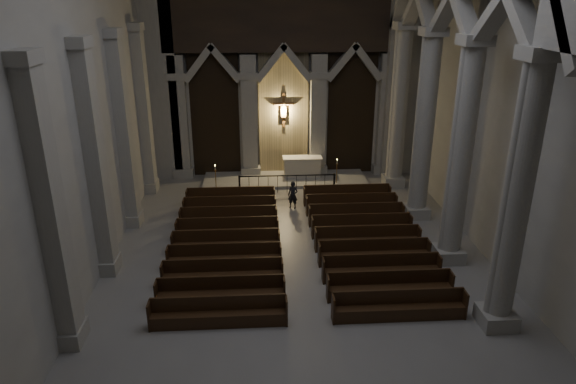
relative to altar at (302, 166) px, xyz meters
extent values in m
plane|color=gray|center=(-0.93, -10.83, -0.68)|extent=(24.00, 24.00, 0.00)
cube|color=#A9A69E|center=(-0.93, 1.17, 5.32)|extent=(14.00, 0.10, 12.00)
cube|color=#A9A69E|center=(-7.93, -10.83, 5.32)|extent=(0.10, 24.00, 12.00)
cube|color=#A9A69E|center=(6.07, -10.83, 5.32)|extent=(0.10, 24.00, 12.00)
cube|color=#A29F97|center=(-6.33, 0.67, 2.52)|extent=(0.80, 0.50, 6.40)
cube|color=#A29F97|center=(-6.33, 0.67, -0.43)|extent=(1.05, 0.70, 0.50)
cube|color=#A29F97|center=(-6.33, 0.67, 4.67)|extent=(1.00, 0.65, 0.35)
cube|color=#A29F97|center=(-2.73, 0.67, 2.52)|extent=(0.80, 0.50, 6.40)
cube|color=#A29F97|center=(-2.73, 0.67, -0.43)|extent=(1.05, 0.70, 0.50)
cube|color=#A29F97|center=(-2.73, 0.67, 4.67)|extent=(1.00, 0.65, 0.35)
cube|color=#A29F97|center=(0.87, 0.67, 2.52)|extent=(0.80, 0.50, 6.40)
cube|color=#A29F97|center=(0.87, 0.67, -0.43)|extent=(1.05, 0.70, 0.50)
cube|color=#A29F97|center=(0.87, 0.67, 4.67)|extent=(1.00, 0.65, 0.35)
cube|color=#A29F97|center=(4.47, 0.67, 2.52)|extent=(0.80, 0.50, 6.40)
cube|color=#A29F97|center=(4.47, 0.67, -0.43)|extent=(1.05, 0.70, 0.50)
cube|color=#A29F97|center=(4.47, 0.67, 4.67)|extent=(1.00, 0.65, 0.35)
cube|color=black|center=(-4.53, 1.02, 2.82)|extent=(2.60, 0.15, 7.00)
cube|color=#94845F|center=(-0.93, 1.02, 2.82)|extent=(2.60, 0.15, 7.00)
cube|color=black|center=(2.67, 1.02, 2.82)|extent=(2.60, 0.15, 7.00)
cube|color=black|center=(-0.93, 0.67, 7.32)|extent=(12.00, 0.50, 3.00)
cube|color=#A29F97|center=(-7.13, 0.67, 3.82)|extent=(1.60, 0.50, 9.00)
cube|color=#A29F97|center=(5.27, 0.67, 3.82)|extent=(1.60, 0.50, 9.00)
plane|color=#FFE472|center=(-0.93, 0.99, 2.82)|extent=(1.50, 0.00, 1.50)
cube|color=brown|center=(-0.93, 0.90, 2.82)|extent=(0.13, 0.08, 1.80)
cube|color=brown|center=(-0.93, 0.90, 3.17)|extent=(1.10, 0.08, 0.13)
cube|color=#A37E5F|center=(-0.93, 0.84, 2.77)|extent=(0.26, 0.10, 0.60)
sphere|color=#A37E5F|center=(-0.93, 0.84, 3.17)|extent=(0.17, 0.17, 0.17)
cylinder|color=#A37E5F|center=(-1.19, 0.84, 3.14)|extent=(0.45, 0.08, 0.08)
cylinder|color=#A37E5F|center=(-0.67, 0.84, 3.14)|extent=(0.45, 0.08, 0.08)
cube|color=#A29F97|center=(4.57, -1.33, -0.43)|extent=(1.00, 1.00, 0.50)
cylinder|color=#A29F97|center=(4.57, -1.33, 3.32)|extent=(0.70, 0.70, 7.50)
cube|color=#A29F97|center=(4.57, -1.33, 7.17)|extent=(0.95, 0.95, 0.35)
cube|color=#A29F97|center=(4.57, -5.33, -0.43)|extent=(1.00, 1.00, 0.50)
cylinder|color=#A29F97|center=(4.57, -5.33, 3.32)|extent=(0.70, 0.70, 7.50)
cube|color=#A29F97|center=(4.57, -5.33, 7.17)|extent=(0.95, 0.95, 0.35)
cube|color=#A29F97|center=(4.57, -9.33, -0.43)|extent=(1.00, 1.00, 0.50)
cylinder|color=#A29F97|center=(4.57, -9.33, 3.32)|extent=(0.70, 0.70, 7.50)
cube|color=#A29F97|center=(4.57, -9.33, 7.17)|extent=(0.95, 0.95, 0.35)
cube|color=#A29F97|center=(4.57, -13.33, -0.43)|extent=(1.00, 1.00, 0.50)
cylinder|color=#A29F97|center=(4.57, -13.33, 3.32)|extent=(0.70, 0.70, 7.50)
cube|color=#A29F97|center=(4.57, -13.33, 7.17)|extent=(0.95, 0.95, 0.35)
cube|color=#A29F97|center=(4.57, 0.57, 3.92)|extent=(0.55, 1.20, 9.20)
cube|color=#A29F97|center=(-7.68, -1.33, -0.43)|extent=(0.60, 1.00, 0.50)
cube|color=#A29F97|center=(-7.68, -1.33, 3.32)|extent=(0.50, 0.80, 7.50)
cube|color=#A29F97|center=(-7.68, -1.33, 7.17)|extent=(0.60, 1.00, 0.35)
cube|color=#A29F97|center=(-7.68, -5.33, -0.43)|extent=(0.60, 1.00, 0.50)
cube|color=#A29F97|center=(-7.68, -5.33, 3.32)|extent=(0.50, 0.80, 7.50)
cube|color=#A29F97|center=(-7.68, -5.33, 7.17)|extent=(0.60, 1.00, 0.35)
cube|color=#A29F97|center=(-7.68, -9.33, -0.43)|extent=(0.60, 1.00, 0.50)
cube|color=#A29F97|center=(-7.68, -9.33, 3.32)|extent=(0.50, 0.80, 7.50)
cube|color=#A29F97|center=(-7.68, -9.33, 7.17)|extent=(0.60, 1.00, 0.35)
cube|color=#A29F97|center=(-7.68, -13.33, -0.43)|extent=(0.60, 1.00, 0.50)
cube|color=#A29F97|center=(-7.68, -13.33, 3.32)|extent=(0.50, 0.80, 7.50)
cube|color=#A29F97|center=(-7.68, -13.33, 7.17)|extent=(0.60, 1.00, 0.35)
cube|color=#A29F97|center=(-0.93, -0.23, -0.60)|extent=(8.50, 2.60, 0.15)
cube|color=#BDB7A6|center=(0.00, 0.00, -0.02)|extent=(1.90, 0.74, 1.00)
cube|color=white|center=(0.00, 0.00, 0.50)|extent=(2.06, 0.82, 0.04)
cube|color=black|center=(-0.93, -2.03, 0.21)|extent=(4.68, 0.05, 0.05)
cube|color=black|center=(-3.27, -2.03, -0.21)|extent=(0.09, 0.09, 0.94)
cube|color=black|center=(1.41, -2.03, -0.21)|extent=(0.09, 0.09, 0.94)
cylinder|color=black|center=(-2.80, -2.03, -0.24)|extent=(0.02, 0.02, 0.86)
cylinder|color=black|center=(-2.33, -2.03, -0.24)|extent=(0.02, 0.02, 0.86)
cylinder|color=black|center=(-1.87, -2.03, -0.24)|extent=(0.02, 0.02, 0.86)
cylinder|color=black|center=(-1.40, -2.03, -0.24)|extent=(0.02, 0.02, 0.86)
cylinder|color=black|center=(-0.93, -2.03, -0.24)|extent=(0.02, 0.02, 0.86)
cylinder|color=black|center=(-0.46, -2.03, -0.24)|extent=(0.02, 0.02, 0.86)
cylinder|color=black|center=(0.01, -2.03, -0.24)|extent=(0.02, 0.02, 0.86)
cylinder|color=black|center=(0.48, -2.03, -0.24)|extent=(0.02, 0.02, 0.86)
cylinder|color=black|center=(0.94, -2.03, -0.24)|extent=(0.02, 0.02, 0.86)
cylinder|color=olive|center=(-4.42, -1.97, -0.65)|extent=(0.25, 0.25, 0.05)
cylinder|color=olive|center=(-4.42, -1.97, -0.04)|extent=(0.04, 0.04, 1.21)
cylinder|color=olive|center=(-4.42, -1.97, 0.56)|extent=(0.13, 0.13, 0.02)
cylinder|color=beige|center=(-4.42, -1.97, 0.67)|extent=(0.05, 0.05, 0.21)
sphere|color=#FBD758|center=(-4.42, -1.97, 0.80)|extent=(0.05, 0.05, 0.05)
cylinder|color=olive|center=(1.66, -1.18, -0.65)|extent=(0.24, 0.24, 0.05)
cylinder|color=olive|center=(1.66, -1.18, -0.08)|extent=(0.04, 0.04, 1.15)
cylinder|color=olive|center=(1.66, -1.18, 0.49)|extent=(0.12, 0.12, 0.02)
cylinder|color=beige|center=(1.66, -1.18, 0.60)|extent=(0.05, 0.05, 0.20)
sphere|color=#FBD758|center=(1.66, -1.18, 0.72)|extent=(0.04, 0.04, 0.04)
cube|color=black|center=(-3.63, -3.69, -0.46)|extent=(4.01, 0.38, 0.43)
cube|color=black|center=(-3.63, -3.51, -0.01)|extent=(4.01, 0.07, 0.48)
cube|color=black|center=(-5.63, -3.69, -0.25)|extent=(0.06, 0.43, 0.86)
cube|color=black|center=(-1.63, -3.69, -0.25)|extent=(0.06, 0.43, 0.86)
cube|color=black|center=(1.77, -3.69, -0.46)|extent=(4.01, 0.38, 0.43)
cube|color=black|center=(1.77, -3.51, -0.01)|extent=(4.01, 0.07, 0.48)
cube|color=black|center=(-0.23, -3.69, -0.25)|extent=(0.06, 0.43, 0.86)
cube|color=black|center=(3.77, -3.69, -0.25)|extent=(0.06, 0.43, 0.86)
cube|color=black|center=(-3.63, -4.83, -0.46)|extent=(4.01, 0.38, 0.43)
cube|color=black|center=(-3.63, -4.65, -0.01)|extent=(4.01, 0.07, 0.48)
cube|color=black|center=(-5.63, -4.83, -0.25)|extent=(0.06, 0.43, 0.86)
cube|color=black|center=(-1.63, -4.83, -0.25)|extent=(0.06, 0.43, 0.86)
cube|color=black|center=(1.77, -4.83, -0.46)|extent=(4.01, 0.38, 0.43)
cube|color=black|center=(1.77, -4.65, -0.01)|extent=(4.01, 0.07, 0.48)
cube|color=black|center=(-0.23, -4.83, -0.25)|extent=(0.06, 0.43, 0.86)
cube|color=black|center=(3.77, -4.83, -0.25)|extent=(0.06, 0.43, 0.86)
cube|color=black|center=(-3.63, -5.98, -0.46)|extent=(4.01, 0.38, 0.43)
cube|color=black|center=(-3.63, -5.80, -0.01)|extent=(4.01, 0.07, 0.48)
cube|color=black|center=(-5.63, -5.98, -0.25)|extent=(0.06, 0.43, 0.86)
cube|color=black|center=(-1.63, -5.98, -0.25)|extent=(0.06, 0.43, 0.86)
cube|color=black|center=(1.77, -5.98, -0.46)|extent=(4.01, 0.38, 0.43)
cube|color=black|center=(1.77, -5.80, -0.01)|extent=(4.01, 0.07, 0.48)
cube|color=black|center=(-0.23, -5.98, -0.25)|extent=(0.06, 0.43, 0.86)
cube|color=black|center=(3.77, -5.98, -0.25)|extent=(0.06, 0.43, 0.86)
cube|color=black|center=(-3.63, -7.12, -0.46)|extent=(4.01, 0.38, 0.43)
cube|color=black|center=(-3.63, -6.94, -0.01)|extent=(4.01, 0.07, 0.48)
cube|color=black|center=(-5.63, -7.12, -0.25)|extent=(0.06, 0.43, 0.86)
cube|color=black|center=(-1.63, -7.12, -0.25)|extent=(0.06, 0.43, 0.86)
cube|color=black|center=(1.77, -7.12, -0.46)|extent=(4.01, 0.38, 0.43)
cube|color=black|center=(1.77, -6.94, -0.01)|extent=(4.01, 0.07, 0.48)
cube|color=black|center=(-0.23, -7.12, -0.25)|extent=(0.06, 0.43, 0.86)
cube|color=black|center=(3.77, -7.12, -0.25)|extent=(0.06, 0.43, 0.86)
cube|color=black|center=(-3.63, -8.27, -0.46)|extent=(4.01, 0.38, 0.43)
cube|color=black|center=(-3.63, -8.09, -0.01)|extent=(4.01, 0.07, 0.48)
cube|color=black|center=(-5.63, -8.27, -0.25)|extent=(0.06, 0.43, 0.86)
cube|color=black|center=(-1.63, -8.27, -0.25)|extent=(0.06, 0.43, 0.86)
cube|color=black|center=(1.77, -8.27, -0.46)|extent=(4.01, 0.38, 0.43)
cube|color=black|center=(1.77, -8.09, -0.01)|extent=(4.01, 0.07, 0.48)
cube|color=black|center=(-0.23, -8.27, -0.25)|extent=(0.06, 0.43, 0.86)
cube|color=black|center=(3.77, -8.27, -0.25)|extent=(0.06, 0.43, 0.86)
cube|color=black|center=(-3.63, -9.41, -0.46)|extent=(4.01, 0.38, 0.43)
cube|color=black|center=(-3.63, -9.23, -0.01)|extent=(4.01, 0.07, 0.48)
cube|color=black|center=(-5.63, -9.41, -0.25)|extent=(0.06, 0.43, 0.86)
cube|color=black|center=(-1.63, -9.41, -0.25)|extent=(0.06, 0.43, 0.86)
cube|color=black|center=(1.77, -9.41, -0.46)|extent=(4.01, 0.38, 0.43)
cube|color=black|center=(1.77, -9.23, -0.01)|extent=(4.01, 0.07, 0.48)
cube|color=black|center=(-0.23, -9.41, -0.25)|extent=(0.06, 0.43, 0.86)
cube|color=black|center=(3.77, -9.41, -0.25)|extent=(0.06, 0.43, 0.86)
cube|color=black|center=(-3.63, -10.56, -0.46)|extent=(4.01, 0.38, 0.43)
cube|color=black|center=(-3.63, -10.38, -0.01)|extent=(4.01, 0.07, 0.48)
cube|color=black|center=(-5.63, -10.56, -0.25)|extent=(0.06, 0.43, 0.86)
cube|color=black|center=(-1.63, -10.56, -0.25)|extent=(0.06, 0.43, 0.86)
cube|color=black|center=(1.77, -10.56, -0.46)|extent=(4.01, 0.38, 0.43)
cube|color=black|center=(1.77, -10.38, -0.01)|extent=(4.01, 0.07, 0.48)
cube|color=black|center=(-0.23, -10.56, -0.25)|extent=(0.06, 0.43, 0.86)
cube|color=black|center=(3.77, -10.56, -0.25)|extent=(0.06, 0.43, 0.86)
cube|color=black|center=(-3.63, -11.70, -0.46)|extent=(4.01, 0.38, 0.43)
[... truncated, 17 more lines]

